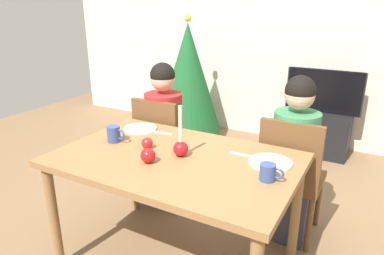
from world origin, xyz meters
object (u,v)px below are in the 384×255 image
object	(u,v)px
christmas_tree	(188,78)
person_left_child	(164,137)
plate_left	(140,129)
tv	(324,91)
chair_left	(162,144)
dining_table	(176,170)
mug_right	(268,172)
mug_left	(114,134)
plate_right	(270,162)
chair_right	(291,173)
person_right_child	(293,163)
tv_stand	(319,132)
apple_near_candle	(148,156)
apple_by_left_plate	(147,143)
candle_centerpiece	(181,146)

from	to	relation	value
christmas_tree	person_left_child	bearing A→B (deg)	-68.23
person_left_child	plate_left	xyz separation A→B (m)	(0.04, -0.36, 0.19)
tv	christmas_tree	xyz separation A→B (m)	(-1.48, -0.34, 0.06)
chair_left	christmas_tree	xyz separation A→B (m)	(-0.53, 1.35, 0.26)
dining_table	mug_right	xyz separation A→B (m)	(0.56, -0.02, 0.13)
mug_left	plate_right	bearing A→B (deg)	9.75
chair_right	mug_left	bearing A→B (deg)	-149.53
christmas_tree	mug_left	bearing A→B (deg)	-73.91
christmas_tree	dining_table	bearing A→B (deg)	-62.28
person_right_child	plate_right	distance (m)	0.50
tv_stand	tv	distance (m)	0.47
plate_left	mug_right	xyz separation A→B (m)	(1.03, -0.30, 0.04)
plate_left	mug_left	world-z (taller)	mug_left
chair_left	chair_right	size ratio (longest dim) A/B	1.00
christmas_tree	mug_left	world-z (taller)	christmas_tree
tv_stand	person_right_child	bearing A→B (deg)	-86.95
chair_left	plate_right	world-z (taller)	chair_left
mug_right	apple_near_candle	world-z (taller)	mug_right
chair_right	mug_right	world-z (taller)	chair_right
plate_left	apple_by_left_plate	world-z (taller)	apple_by_left_plate
mug_right	apple_by_left_plate	xyz separation A→B (m)	(-0.78, 0.04, -0.01)
chair_left	mug_right	bearing A→B (deg)	-30.45
christmas_tree	plate_right	xyz separation A→B (m)	(1.54, -1.78, -0.01)
mug_left	apple_by_left_plate	distance (m)	0.25
mug_left	apple_near_candle	bearing A→B (deg)	-22.10
apple_near_candle	mug_right	bearing A→B (deg)	10.64
mug_right	candle_centerpiece	bearing A→B (deg)	175.38
person_left_child	plate_left	bearing A→B (deg)	-84.22
mug_left	apple_by_left_plate	bearing A→B (deg)	2.72
christmas_tree	candle_centerpiece	size ratio (longest dim) A/B	4.84
person_right_child	candle_centerpiece	xyz separation A→B (m)	(-0.52, -0.61, 0.24)
chair_right	tv_stand	distance (m)	1.72
christmas_tree	apple_by_left_plate	world-z (taller)	christmas_tree
tv	mug_left	bearing A→B (deg)	-111.92
dining_table	person_left_child	distance (m)	0.82
mug_left	mug_right	size ratio (longest dim) A/B	1.06
mug_right	dining_table	bearing A→B (deg)	178.35
candle_centerpiece	apple_by_left_plate	distance (m)	0.24
dining_table	chair_right	xyz separation A→B (m)	(0.54, 0.61, -0.15)
chair_right	tv_stand	xyz separation A→B (m)	(-0.09, 1.69, -0.27)
person_right_child	mug_left	size ratio (longest dim) A/B	8.90
christmas_tree	plate_left	bearing A→B (deg)	-71.41
person_left_child	tv	xyz separation A→B (m)	(0.95, 1.66, 0.14)
plate_right	chair_right	bearing A→B (deg)	85.99
dining_table	plate_left	world-z (taller)	plate_left
candle_centerpiece	mug_right	world-z (taller)	candle_centerpiece
tv	christmas_tree	world-z (taller)	christmas_tree
tv	apple_near_candle	world-z (taller)	tv
mug_left	apple_near_candle	world-z (taller)	mug_left
person_right_child	christmas_tree	xyz separation A→B (m)	(-1.57, 1.32, 0.20)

